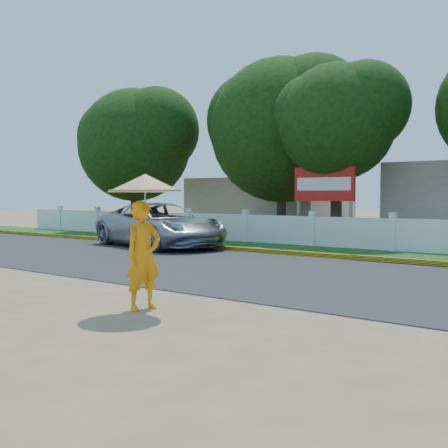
% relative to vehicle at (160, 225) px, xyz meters
% --- Properties ---
extents(ground, '(120.00, 120.00, 0.00)m').
position_rel_vehicle_xyz_m(ground, '(7.22, -7.59, -0.80)').
color(ground, '#9E8460').
rests_on(ground, ground).
extents(road, '(60.00, 7.00, 0.02)m').
position_rel_vehicle_xyz_m(road, '(7.22, -3.09, -0.79)').
color(road, '#38383A').
rests_on(road, ground).
extents(grass_verge, '(60.00, 3.50, 0.03)m').
position_rel_vehicle_xyz_m(grass_verge, '(7.22, 2.16, -0.78)').
color(grass_verge, '#2D601E').
rests_on(grass_verge, ground).
extents(curb, '(40.00, 0.18, 0.16)m').
position_rel_vehicle_xyz_m(curb, '(7.22, 0.46, -0.72)').
color(curb, yellow).
rests_on(curb, ground).
extents(fence, '(40.00, 0.10, 1.10)m').
position_rel_vehicle_xyz_m(fence, '(7.22, 3.61, -0.25)').
color(fence, silver).
rests_on(fence, ground).
extents(building_far, '(8.00, 5.00, 2.80)m').
position_rel_vehicle_xyz_m(building_far, '(-2.78, 11.41, 0.60)').
color(building_far, '#B7AD99').
rests_on(building_far, ground).
extents(vehicle, '(6.20, 3.97, 1.59)m').
position_rel_vehicle_xyz_m(vehicle, '(0.00, 0.00, 0.00)').
color(vehicle, '#9D9FA4').
rests_on(vehicle, ground).
extents(monk_with_parasol, '(1.22, 1.22, 2.23)m').
position_rel_vehicle_xyz_m(monk_with_parasol, '(7.50, -8.09, 0.66)').
color(monk_with_parasol, orange).
rests_on(monk_with_parasol, ground).
extents(billboard, '(2.50, 0.13, 2.95)m').
position_rel_vehicle_xyz_m(billboard, '(4.09, 4.70, 1.35)').
color(billboard, gray).
rests_on(billboard, ground).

